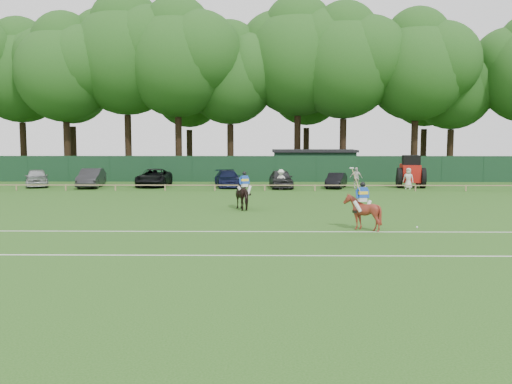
{
  "coord_description": "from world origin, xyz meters",
  "views": [
    {
      "loc": [
        0.89,
        -25.07,
        4.2
      ],
      "look_at": [
        0.5,
        3.0,
        1.4
      ],
      "focal_mm": 38.0,
      "sensor_mm": 36.0,
      "label": 1
    }
  ],
  "objects_px": {
    "utility_shed": "(314,164)",
    "hatch_grey": "(281,179)",
    "estate_black": "(336,180)",
    "polo_ball": "(417,227)",
    "horse_dark": "(244,195)",
    "spectator_left": "(281,179)",
    "sedan_grey": "(91,178)",
    "suv_black": "(154,178)",
    "tractor": "(410,172)",
    "spectator_right": "(408,179)",
    "spectator_mid": "(356,178)",
    "sedan_silver": "(37,178)",
    "sedan_navy": "(228,179)",
    "horse_chestnut": "(362,212)"
  },
  "relations": [
    {
      "from": "sedan_silver",
      "to": "utility_shed",
      "type": "bearing_deg",
      "value": -3.95
    },
    {
      "from": "sedan_grey",
      "to": "spectator_mid",
      "type": "bearing_deg",
      "value": -8.46
    },
    {
      "from": "horse_dark",
      "to": "utility_shed",
      "type": "relative_size",
      "value": 0.24
    },
    {
      "from": "horse_chestnut",
      "to": "spectator_left",
      "type": "bearing_deg",
      "value": -93.17
    },
    {
      "from": "estate_black",
      "to": "spectator_left",
      "type": "bearing_deg",
      "value": -145.62
    },
    {
      "from": "horse_dark",
      "to": "tractor",
      "type": "distance_m",
      "value": 20.04
    },
    {
      "from": "horse_chestnut",
      "to": "utility_shed",
      "type": "bearing_deg",
      "value": -103.18
    },
    {
      "from": "horse_dark",
      "to": "spectator_right",
      "type": "xyz_separation_m",
      "value": [
        13.1,
        12.99,
        0.03
      ]
    },
    {
      "from": "utility_shed",
      "to": "sedan_grey",
      "type": "bearing_deg",
      "value": -155.68
    },
    {
      "from": "spectator_right",
      "to": "utility_shed",
      "type": "relative_size",
      "value": 0.21
    },
    {
      "from": "horse_dark",
      "to": "spectator_left",
      "type": "relative_size",
      "value": 1.22
    },
    {
      "from": "sedan_grey",
      "to": "spectator_left",
      "type": "xyz_separation_m",
      "value": [
        16.22,
        -1.75,
        0.03
      ]
    },
    {
      "from": "sedan_silver",
      "to": "hatch_grey",
      "type": "xyz_separation_m",
      "value": [
        21.21,
        -0.85,
        -0.0
      ]
    },
    {
      "from": "horse_chestnut",
      "to": "spectator_right",
      "type": "height_order",
      "value": "spectator_right"
    },
    {
      "from": "sedan_silver",
      "to": "utility_shed",
      "type": "relative_size",
      "value": 0.54
    },
    {
      "from": "hatch_grey",
      "to": "spectator_left",
      "type": "distance_m",
      "value": 1.48
    },
    {
      "from": "sedan_silver",
      "to": "suv_black",
      "type": "height_order",
      "value": "sedan_silver"
    },
    {
      "from": "tractor",
      "to": "spectator_right",
      "type": "bearing_deg",
      "value": -102.11
    },
    {
      "from": "sedan_navy",
      "to": "sedan_grey",
      "type": "bearing_deg",
      "value": 171.87
    },
    {
      "from": "spectator_left",
      "to": "polo_ball",
      "type": "bearing_deg",
      "value": -66.76
    },
    {
      "from": "horse_dark",
      "to": "sedan_grey",
      "type": "bearing_deg",
      "value": -69.0
    },
    {
      "from": "sedan_grey",
      "to": "suv_black",
      "type": "relative_size",
      "value": 0.89
    },
    {
      "from": "sedan_navy",
      "to": "estate_black",
      "type": "height_order",
      "value": "sedan_navy"
    },
    {
      "from": "sedan_silver",
      "to": "utility_shed",
      "type": "distance_m",
      "value": 26.23
    },
    {
      "from": "spectator_mid",
      "to": "polo_ball",
      "type": "relative_size",
      "value": 19.81
    },
    {
      "from": "horse_dark",
      "to": "horse_chestnut",
      "type": "relative_size",
      "value": 1.21
    },
    {
      "from": "tractor",
      "to": "hatch_grey",
      "type": "bearing_deg",
      "value": -169.11
    },
    {
      "from": "spectator_left",
      "to": "spectator_mid",
      "type": "distance_m",
      "value": 6.36
    },
    {
      "from": "spectator_right",
      "to": "tractor",
      "type": "distance_m",
      "value": 1.79
    },
    {
      "from": "sedan_navy",
      "to": "suv_black",
      "type": "bearing_deg",
      "value": 164.81
    },
    {
      "from": "spectator_left",
      "to": "utility_shed",
      "type": "distance_m",
      "value": 11.38
    },
    {
      "from": "spectator_mid",
      "to": "hatch_grey",
      "type": "bearing_deg",
      "value": 175.29
    },
    {
      "from": "utility_shed",
      "to": "hatch_grey",
      "type": "bearing_deg",
      "value": -111.37
    },
    {
      "from": "sedan_navy",
      "to": "spectator_right",
      "type": "bearing_deg",
      "value": -17.59
    },
    {
      "from": "suv_black",
      "to": "hatch_grey",
      "type": "xyz_separation_m",
      "value": [
        11.08,
        -1.31,
        0.02
      ]
    },
    {
      "from": "hatch_grey",
      "to": "spectator_right",
      "type": "xyz_separation_m",
      "value": [
        10.5,
        -1.05,
        0.1
      ]
    },
    {
      "from": "spectator_right",
      "to": "hatch_grey",
      "type": "bearing_deg",
      "value": -161.09
    },
    {
      "from": "sedan_grey",
      "to": "horse_chestnut",
      "type": "bearing_deg",
      "value": -54.19
    },
    {
      "from": "horse_chestnut",
      "to": "spectator_mid",
      "type": "distance_m",
      "value": 20.8
    },
    {
      "from": "sedan_navy",
      "to": "tractor",
      "type": "relative_size",
      "value": 1.38
    },
    {
      "from": "sedan_grey",
      "to": "polo_ball",
      "type": "bearing_deg",
      "value": -49.82
    },
    {
      "from": "spectator_right",
      "to": "polo_ball",
      "type": "height_order",
      "value": "spectator_right"
    },
    {
      "from": "horse_dark",
      "to": "spectator_mid",
      "type": "relative_size",
      "value": 1.12
    },
    {
      "from": "spectator_left",
      "to": "polo_ball",
      "type": "relative_size",
      "value": 18.3
    },
    {
      "from": "estate_black",
      "to": "polo_ball",
      "type": "xyz_separation_m",
      "value": [
        1.02,
        -20.71,
        -0.59
      ]
    },
    {
      "from": "sedan_silver",
      "to": "hatch_grey",
      "type": "bearing_deg",
      "value": -24.97
    },
    {
      "from": "horse_chestnut",
      "to": "spectator_left",
      "type": "height_order",
      "value": "horse_chestnut"
    },
    {
      "from": "spectator_left",
      "to": "spectator_right",
      "type": "height_order",
      "value": "spectator_right"
    },
    {
      "from": "estate_black",
      "to": "spectator_right",
      "type": "height_order",
      "value": "spectator_right"
    },
    {
      "from": "tractor",
      "to": "suv_black",
      "type": "bearing_deg",
      "value": -174.01
    }
  ]
}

